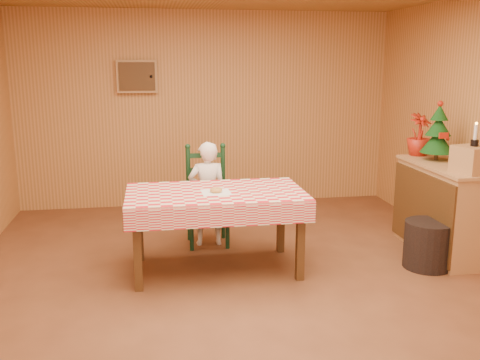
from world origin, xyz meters
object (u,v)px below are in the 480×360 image
object	(u,v)px
shelf_unit	(444,209)
crate	(473,159)
seated_child	(208,194)
dining_table	(216,200)
storage_bin	(428,245)
christmas_tree	(438,133)
ladder_chair	(207,198)

from	to	relation	value
shelf_unit	crate	bearing A→B (deg)	-88.77
crate	shelf_unit	bearing A→B (deg)	91.23
seated_child	crate	world-z (taller)	crate
dining_table	storage_bin	size ratio (longest dim) A/B	3.64
shelf_unit	storage_bin	xyz separation A→B (m)	(-0.35, -0.36, -0.24)
seated_child	christmas_tree	distance (m)	2.49
ladder_chair	christmas_tree	bearing A→B (deg)	-10.77
storage_bin	christmas_tree	bearing A→B (deg)	59.52
seated_child	shelf_unit	xyz separation A→B (m)	(2.37, -0.64, -0.10)
crate	seated_child	bearing A→B (deg)	156.27
dining_table	christmas_tree	bearing A→B (deg)	8.03
dining_table	storage_bin	distance (m)	2.09
seated_child	shelf_unit	distance (m)	2.46
christmas_tree	crate	bearing A→B (deg)	-90.00
ladder_chair	crate	xyz separation A→B (m)	(2.38, -1.10, 0.55)
ladder_chair	crate	world-z (taller)	crate
christmas_tree	storage_bin	size ratio (longest dim) A/B	1.36
dining_table	seated_child	distance (m)	0.74
dining_table	shelf_unit	distance (m)	2.38
crate	storage_bin	bearing A→B (deg)	174.28
ladder_chair	christmas_tree	distance (m)	2.52
seated_child	storage_bin	bearing A→B (deg)	153.42
shelf_unit	storage_bin	bearing A→B (deg)	-134.10
crate	storage_bin	distance (m)	0.90
dining_table	shelf_unit	bearing A→B (deg)	2.07
ladder_chair	seated_child	xyz separation A→B (m)	(0.00, -0.06, 0.06)
shelf_unit	christmas_tree	bearing A→B (deg)	88.02
ladder_chair	crate	bearing A→B (deg)	-24.87
dining_table	ladder_chair	bearing A→B (deg)	90.00
dining_table	ladder_chair	world-z (taller)	ladder_chair
ladder_chair	seated_child	size ratio (longest dim) A/B	0.96
ladder_chair	seated_child	distance (m)	0.08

